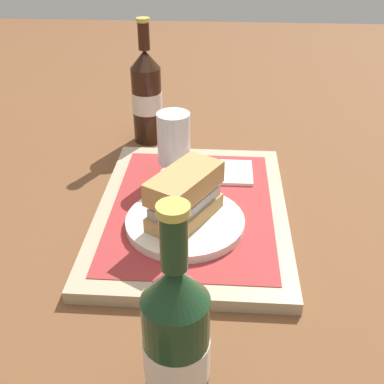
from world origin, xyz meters
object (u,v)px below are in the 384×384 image
at_px(sandwich, 186,195).
at_px(beer_bottle, 147,96).
at_px(second_bottle, 176,346).
at_px(beer_glass, 174,143).
at_px(plate, 185,222).

height_order(sandwich, beer_bottle, beer_bottle).
xyz_separation_m(beer_bottle, second_bottle, (-0.67, -0.13, 0.00)).
xyz_separation_m(sandwich, beer_glass, (0.16, 0.03, 0.01)).
distance_m(sandwich, beer_bottle, 0.37).
distance_m(plate, second_bottle, 0.32).
height_order(plate, sandwich, sandwich).
height_order(plate, second_bottle, second_bottle).
relative_size(sandwich, beer_bottle, 0.54).
relative_size(plate, second_bottle, 0.71).
bearing_deg(plate, sandwich, -29.74).
bearing_deg(second_bottle, beer_glass, 5.99).
distance_m(plate, beer_glass, 0.18).
bearing_deg(second_bottle, beer_bottle, 10.77).
xyz_separation_m(sandwich, second_bottle, (-0.32, -0.02, 0.03)).
distance_m(sandwich, beer_glass, 0.16).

